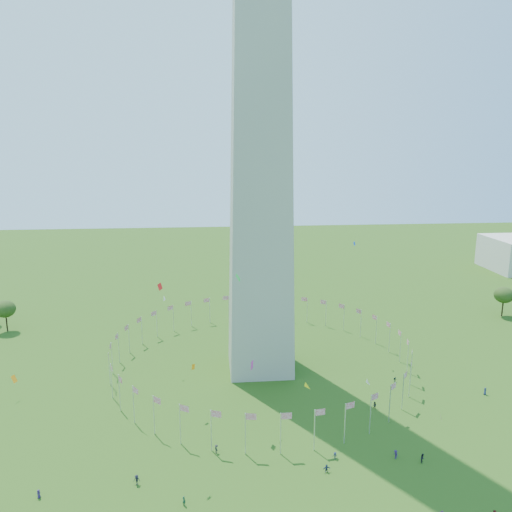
# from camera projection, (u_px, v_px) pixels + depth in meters

# --- Properties ---
(ground) EXTENTS (600.00, 600.00, 0.00)m
(ground) POSITION_uv_depth(u_px,v_px,m) (288.00, 487.00, 89.89)
(ground) COLOR #234510
(ground) RESTS_ON ground
(washington_monument) EXTENTS (16.80, 16.80, 169.00)m
(washington_monument) POSITION_uv_depth(u_px,v_px,m) (261.00, 43.00, 120.31)
(washington_monument) COLOR #A6A394
(washington_monument) RESTS_ON ground
(flag_ring) EXTENTS (80.24, 80.24, 9.00)m
(flag_ring) POSITION_uv_depth(u_px,v_px,m) (260.00, 352.00, 137.53)
(flag_ring) COLOR silver
(flag_ring) RESTS_ON ground
(crowd) EXTENTS (98.65, 62.57, 1.95)m
(crowd) POSITION_uv_depth(u_px,v_px,m) (350.00, 479.00, 90.67)
(crowd) COLOR gray
(crowd) RESTS_ON ground
(kites_aloft) EXTENTS (112.79, 70.22, 31.05)m
(kites_aloft) POSITION_uv_depth(u_px,v_px,m) (274.00, 349.00, 107.96)
(kites_aloft) COLOR yellow
(kites_aloft) RESTS_ON ground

